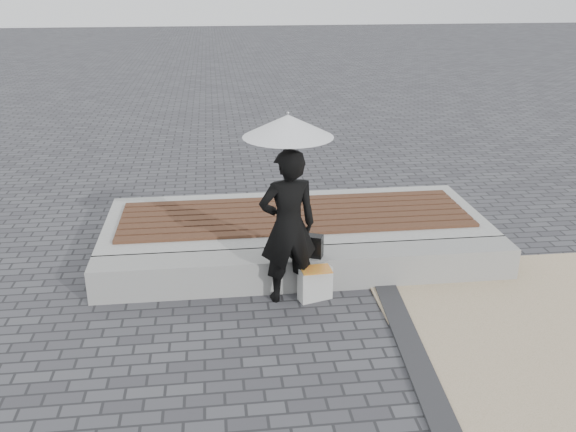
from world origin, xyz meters
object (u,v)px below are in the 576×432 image
object	(u,v)px
woman	(288,226)
parasol	(288,126)
canvas_tote	(315,283)
handbag	(307,245)
seating_ledge	(308,269)

from	to	relation	value
woman	parasol	world-z (taller)	parasol
canvas_tote	handbag	bearing A→B (deg)	82.44
handbag	parasol	bearing A→B (deg)	-110.89
woman	canvas_tote	world-z (taller)	woman
seating_ledge	canvas_tote	bearing A→B (deg)	-86.94
parasol	canvas_tote	bearing A→B (deg)	-10.80
seating_ledge	canvas_tote	xyz separation A→B (m)	(0.02, -0.37, -0.01)
woman	handbag	world-z (taller)	woman
woman	handbag	xyz separation A→B (m)	(0.25, 0.25, -0.35)
woman	parasol	bearing A→B (deg)	-99.14
parasol	seating_ledge	bearing A→B (deg)	48.55
woman	canvas_tote	bearing A→B (deg)	160.06
handbag	canvas_tote	xyz separation A→B (m)	(0.05, -0.31, -0.34)
parasol	handbag	distance (m)	1.50
canvas_tote	woman	bearing A→B (deg)	152.23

